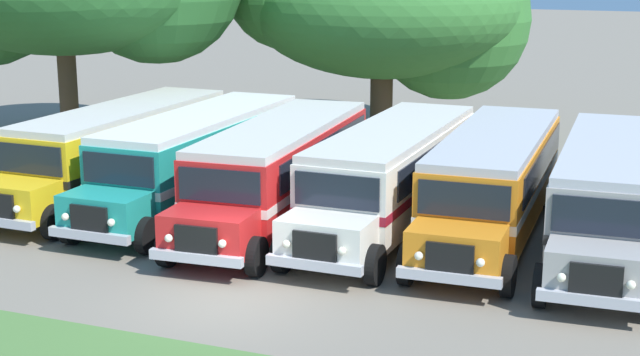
% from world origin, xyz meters
% --- Properties ---
extents(ground_plane, '(220.00, 220.00, 0.00)m').
position_xyz_m(ground_plane, '(0.00, 0.00, 0.00)').
color(ground_plane, slate).
extents(parked_bus_slot_0, '(2.89, 10.86, 2.82)m').
position_xyz_m(parked_bus_slot_0, '(-7.64, 7.29, 1.58)').
color(parked_bus_slot_0, yellow).
rests_on(parked_bus_slot_0, ground_plane).
extents(parked_bus_slot_1, '(2.74, 10.85, 2.82)m').
position_xyz_m(parked_bus_slot_1, '(-4.68, 7.12, 1.58)').
color(parked_bus_slot_1, teal).
rests_on(parked_bus_slot_1, ground_plane).
extents(parked_bus_slot_2, '(3.23, 10.92, 2.82)m').
position_xyz_m(parked_bus_slot_2, '(-1.62, 6.52, 1.58)').
color(parked_bus_slot_2, red).
rests_on(parked_bus_slot_2, ground_plane).
extents(parked_bus_slot_3, '(2.78, 10.85, 2.82)m').
position_xyz_m(parked_bus_slot_3, '(1.60, 7.09, 1.58)').
color(parked_bus_slot_3, silver).
rests_on(parked_bus_slot_3, ground_plane).
extents(parked_bus_slot_4, '(2.98, 10.88, 2.82)m').
position_xyz_m(parked_bus_slot_4, '(4.49, 7.41, 1.58)').
color(parked_bus_slot_4, orange).
rests_on(parked_bus_slot_4, ground_plane).
extents(parked_bus_slot_5, '(3.07, 10.89, 2.82)m').
position_xyz_m(parked_bus_slot_5, '(7.62, 7.12, 1.58)').
color(parked_bus_slot_5, '#9E9993').
rests_on(parked_bus_slot_5, ground_plane).
extents(broad_shade_tree, '(12.26, 11.47, 9.06)m').
position_xyz_m(broad_shade_tree, '(-2.51, 19.94, 5.54)').
color(broad_shade_tree, brown).
rests_on(broad_shade_tree, ground_plane).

